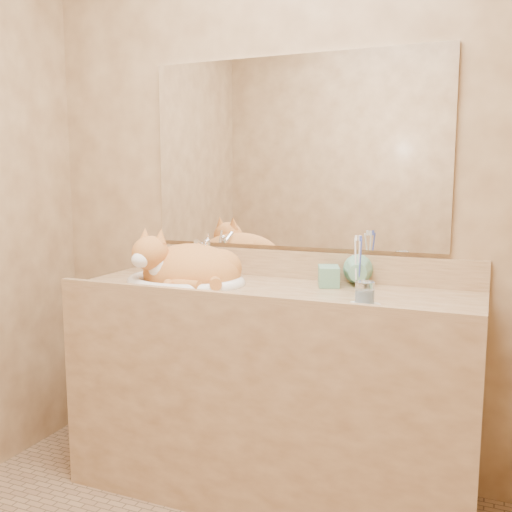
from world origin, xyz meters
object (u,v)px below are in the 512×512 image
at_px(sink_basin, 185,264).
at_px(cat, 185,266).
at_px(water_glass, 365,293).
at_px(vanity_counter, 270,392).
at_px(soap_dispenser, 330,266).
at_px(toothbrush_cup, 358,274).

relative_size(sink_basin, cat, 1.16).
bearing_deg(water_glass, vanity_counter, 157.75).
bearing_deg(soap_dispenser, cat, 171.24).
bearing_deg(sink_basin, toothbrush_cup, 7.64).
bearing_deg(vanity_counter, toothbrush_cup, 23.48).
xyz_separation_m(vanity_counter, cat, (-0.37, -0.02, 0.50)).
height_order(soap_dispenser, toothbrush_cup, soap_dispenser).
bearing_deg(sink_basin, soap_dispenser, 5.20).
xyz_separation_m(cat, toothbrush_cup, (0.69, 0.16, -0.02)).
distance_m(vanity_counter, cat, 0.62).
distance_m(cat, toothbrush_cup, 0.71).
bearing_deg(sink_basin, vanity_counter, -2.17).
bearing_deg(vanity_counter, soap_dispenser, 22.24).
bearing_deg(toothbrush_cup, vanity_counter, -156.52).
bearing_deg(vanity_counter, cat, -177.17).
height_order(cat, water_glass, cat).
xyz_separation_m(sink_basin, soap_dispenser, (0.59, 0.11, 0.01)).
height_order(sink_basin, toothbrush_cup, sink_basin).
relative_size(vanity_counter, water_glass, 20.64).
bearing_deg(cat, vanity_counter, 2.16).
relative_size(vanity_counter, soap_dispenser, 8.82).
xyz_separation_m(cat, soap_dispenser, (0.59, 0.11, 0.02)).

